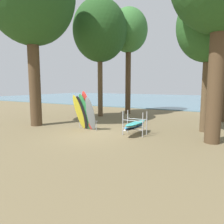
# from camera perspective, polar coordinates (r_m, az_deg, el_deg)

# --- Properties ---
(ground_plane) EXTENTS (80.00, 80.00, 0.00)m
(ground_plane) POSITION_cam_1_polar(r_m,az_deg,el_deg) (11.13, -5.70, -6.12)
(ground_plane) COLOR brown
(lake_water) EXTENTS (80.00, 36.00, 0.10)m
(lake_water) POSITION_cam_1_polar(r_m,az_deg,el_deg) (40.27, 20.09, 3.27)
(lake_water) COLOR slate
(lake_water) RESTS_ON ground
(tree_far_left_back) EXTENTS (3.36, 3.36, 9.38)m
(tree_far_left_back) POSITION_cam_1_polar(r_m,az_deg,el_deg) (19.68, 4.59, 21.19)
(tree_far_left_back) COLOR #4C3823
(tree_far_left_back) RESTS_ON ground
(tree_far_right_back) EXTENTS (4.36, 4.36, 9.52)m
(tree_far_right_back) POSITION_cam_1_polar(r_m,az_deg,el_deg) (17.97, -3.39, 21.44)
(tree_far_right_back) COLOR brown
(tree_far_right_back) RESTS_ON ground
(tree_deep_back) EXTENTS (3.41, 3.41, 7.74)m
(tree_deep_back) POSITION_cam_1_polar(r_m,az_deg,el_deg) (12.93, 25.29, 20.69)
(tree_deep_back) COLOR brown
(tree_deep_back) RESTS_ON ground
(leaning_board_pile) EXTENTS (1.36, 0.91, 2.29)m
(leaning_board_pile) POSITION_cam_1_polar(r_m,az_deg,el_deg) (11.93, -7.55, -0.15)
(leaning_board_pile) COLOR yellow
(leaning_board_pile) RESTS_ON ground
(board_storage_rack) EXTENTS (1.15, 2.13, 1.25)m
(board_storage_rack) POSITION_cam_1_polar(r_m,az_deg,el_deg) (10.91, 6.27, -3.59)
(board_storage_rack) COLOR #9EA0A5
(board_storage_rack) RESTS_ON ground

